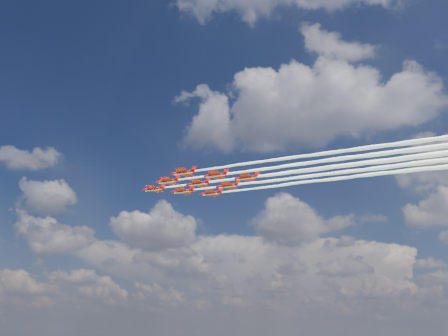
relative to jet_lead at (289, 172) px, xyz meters
The scene contains 9 objects.
jet_lead is the anchor object (origin of this frame).
jet_row2_port 11.60m from the jet_lead, 33.44° to the right, with size 114.90×9.09×2.66m.
jet_row2_starb 11.60m from the jet_lead, 34.91° to the left, with size 114.90×9.09×2.66m.
jet_row3_port 23.19m from the jet_lead, 33.44° to the right, with size 114.90×9.09×2.66m.
jet_row3_centre 19.19m from the jet_lead, ahead, with size 114.90×9.09×2.66m.
jet_row3_starb 23.19m from the jet_lead, 34.91° to the left, with size 114.90×9.09×2.66m.
jet_row4_port 29.51m from the jet_lead, 12.02° to the right, with size 114.90×9.09×2.66m.
jet_row4_starb 29.51m from the jet_lead, 13.49° to the left, with size 114.90×9.09×2.66m.
jet_tail 38.37m from the jet_lead, ahead, with size 114.90×9.09×2.66m.
Camera 1 is at (61.69, -144.95, 30.33)m, focal length 35.00 mm.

